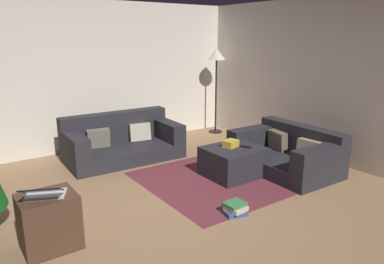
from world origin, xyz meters
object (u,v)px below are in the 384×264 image
at_px(couch_right, 288,153).
at_px(laptop, 44,193).
at_px(gift_box, 231,144).
at_px(side_table, 49,222).
at_px(ottoman, 234,161).
at_px(corner_lamp, 216,61).
at_px(tv_remote, 246,147).
at_px(couch_left, 121,142).
at_px(book_stack, 235,209).

bearing_deg(couch_right, laptop, 94.15).
distance_m(gift_box, side_table, 2.74).
height_order(ottoman, laptop, laptop).
distance_m(gift_box, corner_lamp, 2.66).
height_order(tv_remote, side_table, side_table).
relative_size(couch_left, laptop, 3.85).
bearing_deg(gift_box, book_stack, -128.00).
height_order(gift_box, laptop, laptop).
height_order(side_table, corner_lamp, corner_lamp).
height_order(couch_left, tv_remote, couch_left).
distance_m(ottoman, laptop, 2.81).
height_order(tv_remote, corner_lamp, corner_lamp).
bearing_deg(side_table, gift_box, 9.94).
bearing_deg(ottoman, side_table, -171.36).
bearing_deg(couch_right, couch_left, 44.74).
bearing_deg(tv_remote, ottoman, 124.67).
distance_m(couch_right, side_table, 3.56).
relative_size(couch_right, ottoman, 1.90).
height_order(couch_left, couch_right, couch_left).
bearing_deg(side_table, tv_remote, 6.49).
xyz_separation_m(couch_right, laptop, (-3.59, -0.17, 0.34)).
distance_m(gift_box, laptop, 2.77).
relative_size(couch_left, corner_lamp, 1.07).
bearing_deg(book_stack, laptop, 166.42).
relative_size(couch_left, couch_right, 1.20).
xyz_separation_m(gift_box, corner_lamp, (1.36, 2.04, 1.03)).
bearing_deg(side_table, book_stack, -15.28).
relative_size(gift_box, side_table, 0.38).
xyz_separation_m(couch_left, side_table, (-1.70, -2.09, -0.01)).
bearing_deg(tv_remote, corner_lamp, 37.24).
bearing_deg(ottoman, book_stack, -130.38).
distance_m(gift_box, book_stack, 1.33).
distance_m(tv_remote, corner_lamp, 2.71).
height_order(couch_left, side_table, couch_left).
xyz_separation_m(gift_box, laptop, (-2.72, -0.53, 0.12)).
bearing_deg(couch_right, corner_lamp, -10.17).
bearing_deg(book_stack, ottoman, 49.62).
bearing_deg(laptop, side_table, 65.29).
distance_m(couch_left, corner_lamp, 2.69).
height_order(couch_left, corner_lamp, corner_lamp).
height_order(couch_right, corner_lamp, corner_lamp).
bearing_deg(side_table, couch_right, 1.91).
relative_size(side_table, corner_lamp, 0.31).
height_order(gift_box, tv_remote, gift_box).
relative_size(laptop, book_stack, 1.73).
bearing_deg(couch_left, laptop, 53.08).
distance_m(couch_left, laptop, 2.77).
xyz_separation_m(couch_right, corner_lamp, (0.49, 2.40, 1.24)).
xyz_separation_m(gift_box, side_table, (-2.70, -0.47, -0.20)).
relative_size(side_table, book_stack, 1.93).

